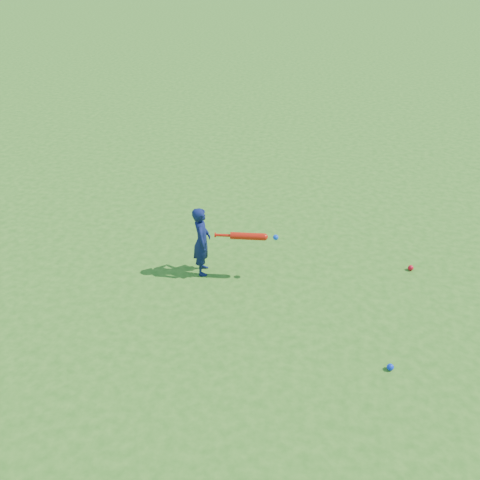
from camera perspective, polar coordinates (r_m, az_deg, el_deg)
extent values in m
plane|color=#2F6D1A|center=(7.10, -2.78, -4.09)|extent=(80.00, 80.00, 0.00)
imported|color=#0F1849|center=(6.98, -4.10, -0.12)|extent=(0.31, 0.39, 0.96)
sphere|color=red|center=(7.59, 17.75, -2.84)|extent=(0.08, 0.08, 0.08)
sphere|color=#0C2DD3|center=(5.99, 15.74, -12.92)|extent=(0.07, 0.07, 0.07)
cylinder|color=red|center=(6.84, -2.66, 0.55)|extent=(0.02, 0.06, 0.06)
cylinder|color=red|center=(6.83, -1.80, 0.51)|extent=(0.21, 0.06, 0.04)
cylinder|color=red|center=(6.81, 0.79, 0.40)|extent=(0.44, 0.15, 0.09)
sphere|color=red|center=(6.80, 2.61, 0.33)|extent=(0.09, 0.09, 0.09)
sphere|color=blue|center=(6.80, 3.83, 0.28)|extent=(0.07, 0.07, 0.07)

